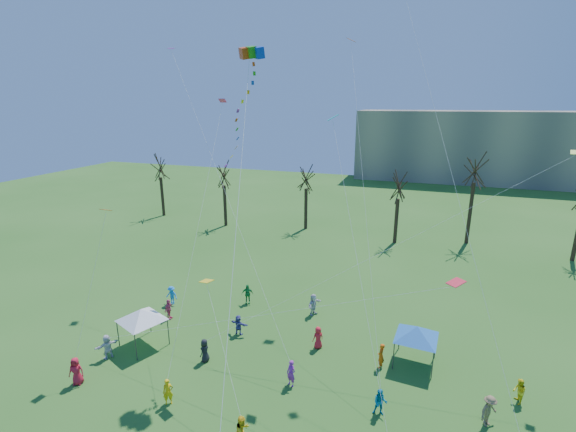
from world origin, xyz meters
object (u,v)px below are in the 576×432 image
(big_box_kite, at_px, (244,118))
(canopy_tent_blue, at_px, (417,332))
(canopy_tent_white, at_px, (141,315))
(distant_building, at_px, (500,147))

(big_box_kite, xyz_separation_m, canopy_tent_blue, (11.64, 0.72, -13.52))
(canopy_tent_white, distance_m, canopy_tent_blue, 18.92)
(distant_building, relative_size, big_box_kite, 2.59)
(big_box_kite, xyz_separation_m, canopy_tent_white, (-6.84, -3.37, -13.43))
(distant_building, bearing_deg, canopy_tent_white, -113.62)
(distant_building, height_order, canopy_tent_white, distant_building)
(canopy_tent_white, relative_size, canopy_tent_blue, 0.96)
(distant_building, bearing_deg, canopy_tent_blue, -101.59)
(distant_building, height_order, canopy_tent_blue, distant_building)
(big_box_kite, height_order, canopy_tent_blue, big_box_kite)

